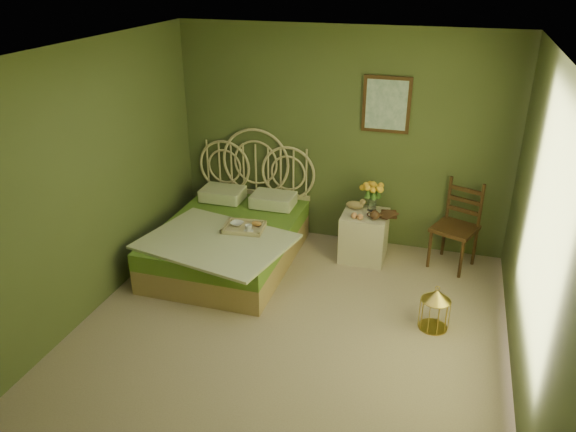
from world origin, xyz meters
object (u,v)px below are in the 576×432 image
(bed, at_px, (230,237))
(nightstand, at_px, (365,230))
(chair, at_px, (456,219))
(birdcage, at_px, (435,309))

(bed, bearing_deg, nightstand, 19.55)
(bed, bearing_deg, chair, 15.54)
(nightstand, xyz_separation_m, birdcage, (0.89, -1.21, -0.15))
(nightstand, relative_size, birdcage, 2.36)
(bed, xyz_separation_m, birdcage, (2.37, -0.68, -0.09))
(bed, distance_m, chair, 2.60)
(chair, bearing_deg, birdcage, -72.73)
(nightstand, bearing_deg, chair, 9.31)
(bed, relative_size, chair, 2.15)
(bed, xyz_separation_m, chair, (2.49, 0.69, 0.26))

